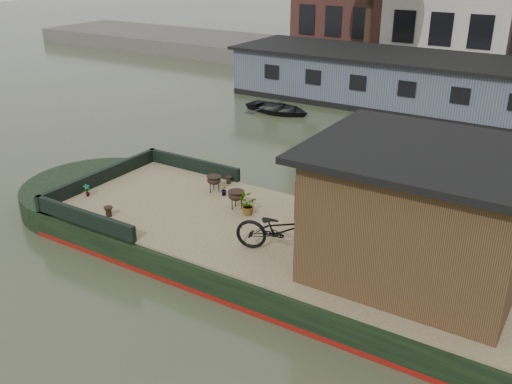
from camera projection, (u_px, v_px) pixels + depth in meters
The scene contains 17 objects.
ground at pixel (307, 269), 11.95m from camera, with size 120.00×120.00×0.00m, color #2F3522.
houseboat_hull at pixel (254, 241), 12.49m from camera, with size 14.01×4.02×0.60m.
houseboat_deck at pixel (309, 243), 11.70m from camera, with size 11.80×3.80×0.05m, color tan.
bow_bulwark at pixel (126, 183), 14.09m from camera, with size 3.00×4.00×0.35m.
cabin at pixel (421, 212), 10.13m from camera, with size 4.00×3.50×2.42m.
bicycle at pixel (281, 230), 11.12m from camera, with size 0.64×1.83×0.96m, color black.
potted_plant_b at pixel (224, 190), 13.80m from camera, with size 0.16×0.13×0.30m, color brown.
potted_plant_c at pixel (247, 205), 12.78m from camera, with size 0.42×0.36×0.46m, color #9A5D2C.
potted_plant_d at pixel (337, 214), 12.19m from camera, with size 0.33×0.33×0.59m, color brown.
potted_plant_e at pixel (87, 190), 13.74m from camera, with size 0.16×0.11×0.31m, color brown.
brazier_front at pixel (236, 200), 13.10m from camera, with size 0.40×0.40×0.43m, color black, non-canonical shape.
brazier_rear at pixel (214, 184), 13.98m from camera, with size 0.38×0.38×0.41m, color black, non-canonical shape.
bollard_port at pixel (229, 180), 14.51m from camera, with size 0.17×0.17×0.19m, color black.
bollard_stbd at pixel (109, 212), 12.74m from camera, with size 0.20×0.20×0.23m, color black.
dinghy at pixel (278, 105), 23.04m from camera, with size 2.02×2.82×0.58m, color black.
far_houseboat at pixel (472, 91), 22.43m from camera, with size 20.40×4.40×2.11m.
quay at pixel (502, 75), 27.69m from camera, with size 60.00×6.00×0.90m, color #47443F.
Camera 1 is at (4.58, -9.31, 6.23)m, focal length 40.00 mm.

